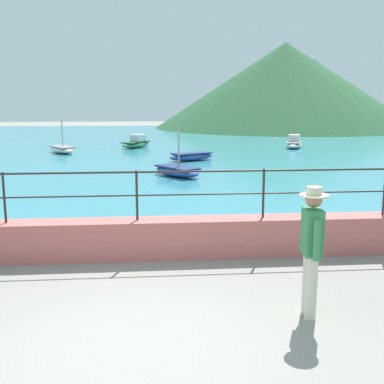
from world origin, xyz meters
name	(u,v)px	position (x,y,z in m)	size (l,w,h in m)	color
ground_plane	(132,344)	(0.00, 0.00, 0.00)	(120.00, 120.00, 0.00)	gray
promenade_wall	(138,239)	(0.00, 3.20, 0.35)	(20.00, 0.56, 0.70)	#BC605B
railing	(137,185)	(0.00, 3.20, 1.34)	(18.44, 0.04, 0.90)	#282623
lake_water	(146,144)	(0.00, 25.84, 0.03)	(64.00, 44.32, 0.06)	teal
hill_main	(285,86)	(13.89, 43.18, 4.24)	(26.37, 26.37, 8.48)	#285633
hill_secondary	(313,94)	(16.93, 43.19, 3.40)	(17.80, 17.80, 6.81)	#1E4C2D
person_walking	(312,245)	(2.31, 0.55, 0.98)	(0.38, 0.57, 1.75)	beige
boat_0	(62,149)	(-4.38, 20.60, 0.26)	(1.94, 2.44, 1.81)	white
boat_1	(177,171)	(1.24, 12.25, 0.26)	(2.04, 2.41, 1.87)	#2D4C9E
boat_2	(136,143)	(-0.55, 23.22, 0.33)	(2.07, 2.39, 0.76)	#338C59
boat_4	(191,156)	(2.16, 16.84, 0.26)	(2.45, 1.88, 0.36)	#2D4C9E
boat_5	(294,143)	(8.68, 22.28, 0.33)	(1.62, 2.47, 0.76)	white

